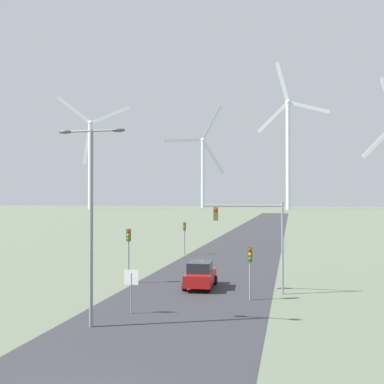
{
  "coord_description": "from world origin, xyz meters",
  "views": [
    {
      "loc": [
        6.17,
        -11.72,
        6.26
      ],
      "look_at": [
        0.0,
        16.05,
        6.6
      ],
      "focal_mm": 42.0,
      "sensor_mm": 36.0,
      "label": 1
    }
  ],
  "objects_px": {
    "streetlamp": "(91,201)",
    "wind_turbine_center": "(288,144)",
    "car_approaching": "(200,275)",
    "wind_turbine_far_left": "(90,155)",
    "wind_turbine_left": "(203,164)",
    "traffic_light_post_near_right": "(250,261)",
    "stop_sign_near": "(131,283)",
    "traffic_light_post_mid_left": "(184,231)",
    "traffic_light_mast_overhead": "(254,227)",
    "traffic_light_post_near_left": "(129,243)"
  },
  "relations": [
    {
      "from": "traffic_light_post_mid_left",
      "to": "car_approaching",
      "type": "bearing_deg",
      "value": -73.01
    },
    {
      "from": "streetlamp",
      "to": "car_approaching",
      "type": "xyz_separation_m",
      "value": [
        3.31,
        10.27,
        -5.15
      ]
    },
    {
      "from": "wind_turbine_left",
      "to": "traffic_light_post_near_right",
      "type": "bearing_deg",
      "value": -78.2
    },
    {
      "from": "traffic_light_post_mid_left",
      "to": "wind_turbine_far_left",
      "type": "xyz_separation_m",
      "value": [
        -91.13,
        169.3,
        25.71
      ]
    },
    {
      "from": "streetlamp",
      "to": "wind_turbine_left",
      "type": "relative_size",
      "value": 0.15
    },
    {
      "from": "streetlamp",
      "to": "wind_turbine_center",
      "type": "relative_size",
      "value": 0.13
    },
    {
      "from": "streetlamp",
      "to": "wind_turbine_far_left",
      "type": "height_order",
      "value": "wind_turbine_far_left"
    },
    {
      "from": "traffic_light_post_near_right",
      "to": "stop_sign_near",
      "type": "bearing_deg",
      "value": -142.21
    },
    {
      "from": "stop_sign_near",
      "to": "traffic_light_mast_overhead",
      "type": "height_order",
      "value": "traffic_light_mast_overhead"
    },
    {
      "from": "streetlamp",
      "to": "wind_turbine_center",
      "type": "distance_m",
      "value": 212.36
    },
    {
      "from": "traffic_light_post_near_right",
      "to": "traffic_light_post_near_left",
      "type": "bearing_deg",
      "value": 159.53
    },
    {
      "from": "streetlamp",
      "to": "traffic_light_post_near_right",
      "type": "relative_size",
      "value": 2.95
    },
    {
      "from": "traffic_light_post_mid_left",
      "to": "traffic_light_post_near_right",
      "type": "bearing_deg",
      "value": -66.01
    },
    {
      "from": "streetlamp",
      "to": "traffic_light_post_mid_left",
      "type": "bearing_deg",
      "value": 94.02
    },
    {
      "from": "wind_turbine_center",
      "to": "traffic_light_post_near_right",
      "type": "bearing_deg",
      "value": -90.25
    },
    {
      "from": "stop_sign_near",
      "to": "traffic_light_post_mid_left",
      "type": "distance_m",
      "value": 24.86
    },
    {
      "from": "car_approaching",
      "to": "stop_sign_near",
      "type": "bearing_deg",
      "value": -106.79
    },
    {
      "from": "car_approaching",
      "to": "wind_turbine_left",
      "type": "relative_size",
      "value": 0.07
    },
    {
      "from": "traffic_light_post_near_left",
      "to": "wind_turbine_far_left",
      "type": "height_order",
      "value": "wind_turbine_far_left"
    },
    {
      "from": "traffic_light_post_near_right",
      "to": "traffic_light_mast_overhead",
      "type": "bearing_deg",
      "value": 87.97
    },
    {
      "from": "wind_turbine_left",
      "to": "wind_turbine_center",
      "type": "xyz_separation_m",
      "value": [
        51.17,
        -37.61,
        6.46
      ]
    },
    {
      "from": "car_approaching",
      "to": "wind_turbine_center",
      "type": "height_order",
      "value": "wind_turbine_center"
    },
    {
      "from": "traffic_light_mast_overhead",
      "to": "wind_turbine_far_left",
      "type": "distance_m",
      "value": 213.69
    },
    {
      "from": "traffic_light_mast_overhead",
      "to": "wind_turbine_center",
      "type": "relative_size",
      "value": 0.08
    },
    {
      "from": "wind_turbine_far_left",
      "to": "wind_turbine_center",
      "type": "distance_m",
      "value": 101.98
    },
    {
      "from": "wind_turbine_far_left",
      "to": "traffic_light_post_near_left",
      "type": "bearing_deg",
      "value": -63.94
    },
    {
      "from": "streetlamp",
      "to": "wind_turbine_left",
      "type": "bearing_deg",
      "value": 99.9
    },
    {
      "from": "car_approaching",
      "to": "wind_turbine_center",
      "type": "distance_m",
      "value": 202.84
    },
    {
      "from": "traffic_light_mast_overhead",
      "to": "car_approaching",
      "type": "bearing_deg",
      "value": 167.89
    },
    {
      "from": "stop_sign_near",
      "to": "car_approaching",
      "type": "xyz_separation_m",
      "value": [
        2.27,
        7.52,
        -0.74
      ]
    },
    {
      "from": "car_approaching",
      "to": "wind_turbine_left",
      "type": "height_order",
      "value": "wind_turbine_left"
    },
    {
      "from": "traffic_light_post_near_right",
      "to": "wind_turbine_center",
      "type": "xyz_separation_m",
      "value": [
        0.88,
        203.13,
        30.6
      ]
    },
    {
      "from": "traffic_light_post_near_right",
      "to": "car_approaching",
      "type": "height_order",
      "value": "traffic_light_post_near_right"
    },
    {
      "from": "streetlamp",
      "to": "wind_turbine_center",
      "type": "xyz_separation_m",
      "value": [
        7.88,
        210.5,
        26.92
      ]
    },
    {
      "from": "traffic_light_post_mid_left",
      "to": "traffic_light_mast_overhead",
      "type": "distance_m",
      "value": 20.15
    },
    {
      "from": "traffic_light_post_near_right",
      "to": "wind_turbine_left",
      "type": "height_order",
      "value": "wind_turbine_left"
    },
    {
      "from": "stop_sign_near",
      "to": "traffic_light_mast_overhead",
      "type": "xyz_separation_m",
      "value": [
        6.03,
        6.71,
        2.66
      ]
    },
    {
      "from": "stop_sign_near",
      "to": "wind_turbine_center",
      "type": "xyz_separation_m",
      "value": [
        6.83,
        207.75,
        31.34
      ]
    },
    {
      "from": "stop_sign_near",
      "to": "traffic_light_post_near_left",
      "type": "height_order",
      "value": "traffic_light_post_near_left"
    },
    {
      "from": "traffic_light_mast_overhead",
      "to": "wind_turbine_center",
      "type": "distance_m",
      "value": 203.07
    },
    {
      "from": "wind_turbine_far_left",
      "to": "streetlamp",
      "type": "bearing_deg",
      "value": -64.68
    },
    {
      "from": "stop_sign_near",
      "to": "wind_turbine_left",
      "type": "height_order",
      "value": "wind_turbine_left"
    },
    {
      "from": "streetlamp",
      "to": "car_approaching",
      "type": "relative_size",
      "value": 2.28
    },
    {
      "from": "car_approaching",
      "to": "wind_turbine_center",
      "type": "relative_size",
      "value": 0.06
    },
    {
      "from": "traffic_light_post_near_left",
      "to": "traffic_light_post_near_right",
      "type": "height_order",
      "value": "traffic_light_post_near_left"
    },
    {
      "from": "streetlamp",
      "to": "traffic_light_post_near_left",
      "type": "distance_m",
      "value": 11.42
    },
    {
      "from": "wind_turbine_far_left",
      "to": "stop_sign_near",
      "type": "bearing_deg",
      "value": -64.12
    },
    {
      "from": "stop_sign_near",
      "to": "streetlamp",
      "type": "bearing_deg",
      "value": -110.82
    },
    {
      "from": "streetlamp",
      "to": "stop_sign_near",
      "type": "height_order",
      "value": "streetlamp"
    },
    {
      "from": "wind_turbine_far_left",
      "to": "wind_turbine_left",
      "type": "bearing_deg",
      "value": 45.92
    }
  ]
}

